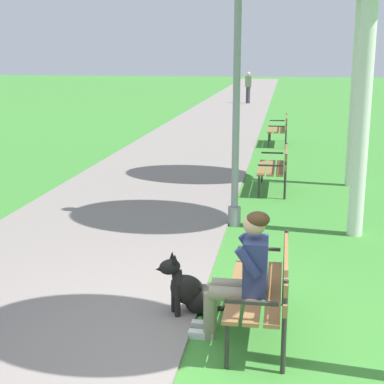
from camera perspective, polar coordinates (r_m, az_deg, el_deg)
ground_plane at (r=5.43m, az=1.31°, el=-15.81°), size 120.00×120.00×0.00m
paved_path at (r=28.93m, az=3.92°, el=8.37°), size 3.63×60.00×0.04m
park_bench_near at (r=5.62m, az=7.27°, el=-9.02°), size 0.55×1.50×0.85m
park_bench_mid at (r=11.46m, az=8.29°, el=2.66°), size 0.55×1.50×0.85m
park_bench_far at (r=17.24m, az=8.65°, el=6.31°), size 0.55×1.50×0.85m
person_seated_on_near_bench at (r=5.49m, az=5.11°, el=-7.64°), size 0.74×0.49×1.25m
dog_black at (r=6.06m, az=-0.01°, el=-9.78°), size 0.76×0.50×0.71m
lamp_post_near at (r=8.80m, az=4.44°, el=11.33°), size 0.24×0.24×4.49m
pedestrian_distant at (r=30.73m, az=5.56°, el=10.18°), size 0.32×0.22×1.65m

